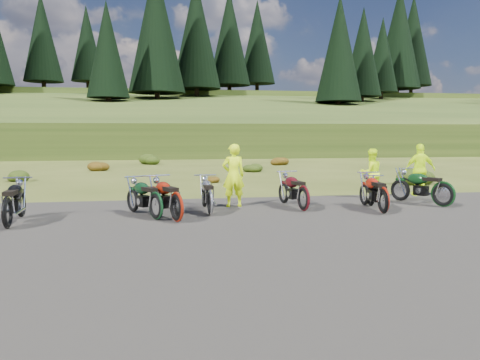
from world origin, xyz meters
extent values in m
plane|color=#3B4617|center=(0.00, 0.00, 0.00)|extent=(300.00, 300.00, 0.00)
cube|color=black|center=(0.00, -2.00, 0.00)|extent=(20.00, 12.00, 0.04)
cube|color=#2A3F15|center=(0.00, 110.00, 0.00)|extent=(300.00, 90.00, 9.17)
cylinder|color=black|center=(-21.00, 69.00, 9.48)|extent=(0.70, 0.70, 2.20)
cone|color=black|center=(-21.00, 69.00, 17.38)|extent=(6.16, 6.16, 14.00)
cylinder|color=black|center=(-15.00, 75.00, 10.27)|extent=(0.70, 0.70, 2.20)
cone|color=black|center=(-15.00, 75.00, 17.67)|extent=(5.72, 5.72, 13.00)
cylinder|color=black|center=(-9.00, 50.00, 5.69)|extent=(0.70, 0.70, 2.20)
cone|color=black|center=(-9.00, 50.00, 12.59)|extent=(5.28, 5.28, 12.00)
cylinder|color=black|center=(-3.00, 56.00, 6.88)|extent=(0.70, 0.70, 2.20)
cone|color=black|center=(-3.00, 56.00, 16.78)|extent=(7.92, 7.92, 18.00)
cylinder|color=black|center=(3.00, 62.00, 8.08)|extent=(0.70, 0.70, 2.20)
cone|color=black|center=(3.00, 62.00, 17.48)|extent=(7.48, 7.48, 17.00)
cylinder|color=black|center=(9.00, 68.00, 9.28)|extent=(0.70, 0.70, 2.20)
cone|color=black|center=(9.00, 68.00, 18.18)|extent=(7.04, 7.04, 16.00)
cylinder|color=black|center=(15.00, 74.00, 10.27)|extent=(0.70, 0.70, 2.20)
cone|color=black|center=(15.00, 74.00, 18.67)|extent=(6.60, 6.60, 15.00)
cylinder|color=black|center=(21.00, 49.00, 5.49)|extent=(0.70, 0.70, 2.20)
cone|color=black|center=(21.00, 49.00, 13.39)|extent=(6.16, 6.16, 14.00)
cylinder|color=black|center=(27.00, 55.00, 6.68)|extent=(0.70, 0.70, 2.20)
cone|color=black|center=(27.00, 55.00, 14.08)|extent=(5.72, 5.72, 13.00)
cylinder|color=black|center=(33.00, 61.00, 7.88)|extent=(0.70, 0.70, 2.20)
cone|color=black|center=(33.00, 61.00, 14.78)|extent=(5.28, 5.28, 12.00)
cylinder|color=black|center=(39.00, 67.00, 9.08)|extent=(0.70, 0.70, 2.20)
cone|color=black|center=(39.00, 67.00, 18.98)|extent=(7.92, 7.92, 18.00)
cylinder|color=black|center=(45.00, 73.00, 10.27)|extent=(0.70, 0.70, 2.20)
cone|color=black|center=(45.00, 73.00, 19.67)|extent=(7.48, 7.48, 17.00)
ellipsoid|color=#1D310C|center=(-9.10, 11.30, 0.31)|extent=(1.03, 1.03, 0.61)
ellipsoid|color=#5B2C0B|center=(-6.20, 16.60, 0.38)|extent=(1.30, 1.30, 0.77)
ellipsoid|color=#1D310C|center=(-3.30, 21.90, 0.46)|extent=(1.56, 1.56, 0.92)
ellipsoid|color=#5B2C0B|center=(-0.40, 9.20, 0.23)|extent=(0.77, 0.77, 0.45)
ellipsoid|color=#1D310C|center=(2.50, 14.50, 0.31)|extent=(1.03, 1.03, 0.61)
ellipsoid|color=#5B2C0B|center=(5.40, 19.80, 0.38)|extent=(1.30, 1.30, 0.77)
ellipsoid|color=#1D310C|center=(8.30, 7.10, 0.46)|extent=(1.56, 1.56, 0.92)
ellipsoid|color=#5B2C0B|center=(11.20, 12.40, 0.23)|extent=(0.77, 0.77, 0.45)
imported|color=#D5FC0D|center=(-0.47, 2.16, 0.93)|extent=(0.71, 0.49, 1.86)
imported|color=#D5FC0D|center=(4.43, 3.38, 0.82)|extent=(0.84, 0.68, 1.64)
imported|color=#D5FC0D|center=(6.30, 3.50, 0.90)|extent=(1.10, 0.57, 1.81)
camera|label=1|loc=(-2.55, -11.40, 2.21)|focal=35.00mm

